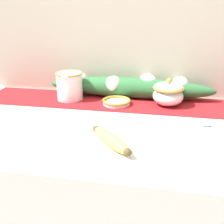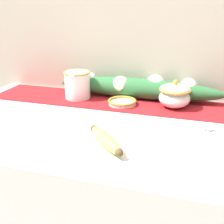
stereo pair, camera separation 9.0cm
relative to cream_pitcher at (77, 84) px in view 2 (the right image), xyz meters
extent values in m
cube|color=#B7AD99|center=(0.24, 0.14, 0.21)|extent=(2.11, 0.04, 2.40)
cube|color=#A8191E|center=(0.24, 0.00, -0.06)|extent=(1.20, 0.22, 0.00)
cylinder|color=white|center=(0.00, 0.00, 0.00)|extent=(0.10, 0.10, 0.11)
torus|color=#B79333|center=(0.00, 0.00, 0.05)|extent=(0.11, 0.11, 0.01)
torus|color=white|center=(0.00, 0.06, 0.00)|extent=(0.06, 0.01, 0.06)
ellipsoid|color=white|center=(0.00, -0.05, 0.05)|extent=(0.03, 0.02, 0.02)
ellipsoid|color=white|center=(0.40, 0.00, -0.02)|extent=(0.12, 0.12, 0.07)
torus|color=#B79333|center=(0.40, 0.00, 0.01)|extent=(0.12, 0.12, 0.01)
ellipsoid|color=white|center=(0.40, 0.00, 0.02)|extent=(0.11, 0.11, 0.03)
sphere|color=#B79333|center=(0.40, 0.00, 0.04)|extent=(0.02, 0.02, 0.02)
cylinder|color=white|center=(0.20, -0.03, -0.06)|extent=(0.11, 0.11, 0.01)
torus|color=#B79333|center=(0.20, -0.03, -0.05)|extent=(0.11, 0.11, 0.01)
ellipsoid|color=#CCD156|center=(0.24, -0.37, -0.04)|extent=(0.15, 0.15, 0.04)
ellipsoid|color=brown|center=(0.19, -0.31, -0.04)|extent=(0.04, 0.04, 0.02)
ellipsoid|color=brown|center=(0.30, -0.43, -0.04)|extent=(0.03, 0.03, 0.02)
cube|color=silver|center=(0.44, -0.14, -0.06)|extent=(0.11, 0.05, 0.00)
ellipsoid|color=silver|center=(0.52, -0.17, -0.06)|extent=(0.05, 0.04, 0.01)
ellipsoid|color=#2D6B38|center=(0.24, 0.07, -0.02)|extent=(0.70, 0.09, 0.08)
sphere|color=silver|center=(0.03, 0.07, 0.01)|extent=(0.06, 0.06, 0.06)
sphere|color=silver|center=(0.17, 0.05, 0.00)|extent=(0.07, 0.07, 0.07)
sphere|color=silver|center=(0.31, 0.08, 0.00)|extent=(0.08, 0.08, 0.08)
sphere|color=silver|center=(0.44, 0.08, 0.00)|extent=(0.07, 0.07, 0.07)
camera|label=1|loc=(0.37, -1.06, 0.31)|focal=45.00mm
camera|label=2|loc=(0.46, -1.04, 0.31)|focal=45.00mm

